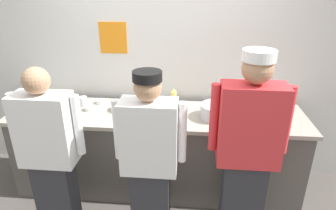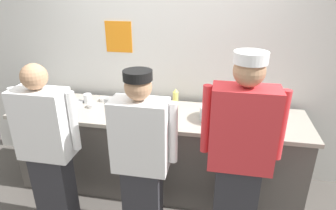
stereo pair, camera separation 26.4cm
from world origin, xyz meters
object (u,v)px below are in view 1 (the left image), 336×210
(chef_far_right, at_px, (247,151))
(ramekin_yellow_sauce, at_px, (89,108))
(deli_cup, at_px, (83,101))
(ramekin_orange_sauce, at_px, (147,106))
(chef_near_left, at_px, (50,154))
(ramekin_green_sauce, at_px, (101,101))
(plate_stack_rear, at_px, (155,114))
(plate_stack_front, at_px, (122,108))
(chef_center, at_px, (150,160))
(sheet_tray, at_px, (54,108))
(mixing_bowl_steel, at_px, (217,111))
(squeeze_bottle_primary, at_px, (174,98))
(ramekin_red_sauce, at_px, (248,110))

(chef_far_right, xyz_separation_m, ramekin_yellow_sauce, (-1.54, 0.68, 0.01))
(ramekin_yellow_sauce, distance_m, deli_cup, 0.16)
(ramekin_orange_sauce, bearing_deg, ramekin_yellow_sauce, -169.12)
(chef_near_left, bearing_deg, ramekin_green_sauce, 80.62)
(chef_far_right, relative_size, plate_stack_rear, 7.69)
(plate_stack_front, distance_m, ramekin_yellow_sauce, 0.34)
(chef_center, distance_m, ramekin_green_sauce, 1.18)
(chef_far_right, relative_size, ramekin_orange_sauce, 20.47)
(plate_stack_front, bearing_deg, sheet_tray, -176.26)
(chef_near_left, bearing_deg, chef_far_right, 2.18)
(chef_center, height_order, plate_stack_rear, chef_center)
(mixing_bowl_steel, distance_m, squeeze_bottle_primary, 0.52)
(ramekin_green_sauce, bearing_deg, chef_near_left, -99.38)
(chef_far_right, relative_size, plate_stack_front, 7.49)
(squeeze_bottle_primary, height_order, ramekin_red_sauce, squeeze_bottle_primary)
(squeeze_bottle_primary, relative_size, deli_cup, 2.01)
(plate_stack_rear, height_order, sheet_tray, plate_stack_rear)
(chef_center, height_order, ramekin_red_sauce, chef_center)
(plate_stack_front, bearing_deg, chef_center, -62.29)
(mixing_bowl_steel, xyz_separation_m, sheet_tray, (-1.71, 0.06, -0.06))
(chef_center, bearing_deg, deli_cup, 134.71)
(squeeze_bottle_primary, xyz_separation_m, deli_cup, (-0.98, -0.08, -0.05))
(mixing_bowl_steel, height_order, ramekin_red_sauce, mixing_bowl_steel)
(chef_far_right, height_order, ramekin_yellow_sauce, chef_far_right)
(ramekin_green_sauce, bearing_deg, mixing_bowl_steel, -11.38)
(chef_center, height_order, ramekin_orange_sauce, chef_center)
(chef_near_left, xyz_separation_m, ramekin_red_sauce, (1.75, 0.84, 0.10))
(squeeze_bottle_primary, xyz_separation_m, ramekin_yellow_sauce, (-0.88, -0.19, -0.07))
(ramekin_red_sauce, bearing_deg, deli_cup, 179.49)
(chef_center, relative_size, ramekin_green_sauce, 15.16)
(chef_far_right, relative_size, squeeze_bottle_primary, 8.61)
(chef_far_right, relative_size, mixing_bowl_steel, 5.26)
(chef_center, distance_m, ramekin_yellow_sauce, 1.07)
(squeeze_bottle_primary, bearing_deg, ramekin_green_sauce, 179.89)
(ramekin_orange_sauce, relative_size, deli_cup, 0.84)
(plate_stack_rear, bearing_deg, ramekin_yellow_sauce, 171.89)
(sheet_tray, bearing_deg, plate_stack_front, 3.74)
(chef_near_left, bearing_deg, mixing_bowl_steel, 25.65)
(deli_cup, bearing_deg, squeeze_bottle_primary, 4.43)
(chef_near_left, bearing_deg, squeeze_bottle_primary, 43.95)
(ramekin_green_sauce, bearing_deg, sheet_tray, -156.14)
(chef_near_left, relative_size, squeeze_bottle_primary, 7.88)
(ramekin_yellow_sauce, bearing_deg, sheet_tray, -179.41)
(chef_center, distance_m, sheet_tray, 1.37)
(ramekin_yellow_sauce, height_order, ramekin_red_sauce, same)
(chef_far_right, height_order, deli_cup, chef_far_right)
(ramekin_red_sauce, bearing_deg, sheet_tray, -177.09)
(plate_stack_front, height_order, ramekin_yellow_sauce, plate_stack_front)
(ramekin_orange_sauce, bearing_deg, squeeze_bottle_primary, 15.31)
(chef_near_left, bearing_deg, plate_stack_front, 61.43)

